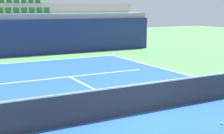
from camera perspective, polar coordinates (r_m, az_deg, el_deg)
name	(u,v)px	position (r m, az deg, el deg)	size (l,w,h in m)	color
ground_plane	(141,113)	(10.72, 5.03, -8.02)	(80.00, 80.00, 0.00)	#4C8C4C
court_surface	(141,113)	(10.72, 5.03, -8.00)	(11.00, 24.00, 0.01)	#1E4C99
baseline_far	(38,61)	(21.45, -12.85, 1.02)	(11.00, 0.10, 0.00)	white
service_line_far	(69,77)	(16.25, -7.51, -1.71)	(8.26, 0.10, 0.00)	white
centre_service_line	(98,91)	(13.39, -2.56, -4.21)	(0.10, 6.40, 0.00)	white
back_wall	(27,38)	(23.90, -14.76, 4.95)	(20.42, 0.30, 2.58)	navy
stands_tier_lower	(22,34)	(25.20, -15.52, 5.64)	(20.42, 2.40, 2.99)	#9E9E99
stands_tier_upper	(15,27)	(27.51, -16.71, 6.74)	(20.42, 2.40, 3.75)	#9E9E99
seating_row_lower	(21,12)	(25.22, -15.75, 9.32)	(4.50, 0.44, 0.44)	#1E6633
seating_row_upper	(13,2)	(27.57, -16.97, 10.90)	(4.50, 0.44, 0.44)	#1E6633
tennis_net	(141,98)	(10.57, 5.07, -5.40)	(11.08, 0.08, 1.07)	black
tennis_ball_1	(222,123)	(10.15, 18.70, -9.34)	(0.07, 0.07, 0.07)	#CCE033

